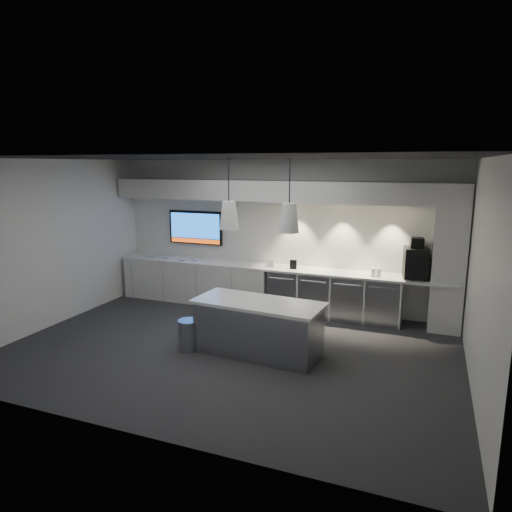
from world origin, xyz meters
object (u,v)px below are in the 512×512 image
at_px(coffee_machine, 416,262).
at_px(island, 258,327).
at_px(wall_tv, 196,227).
at_px(bin, 189,335).

bearing_deg(coffee_machine, island, -143.60).
bearing_deg(wall_tv, coffee_machine, -3.10).
bearing_deg(wall_tv, island, -45.51).
distance_m(island, bin, 1.13).
relative_size(wall_tv, bin, 2.59).
bearing_deg(island, wall_tv, 139.51).
bearing_deg(bin, coffee_machine, 36.40).
distance_m(wall_tv, bin, 3.23).
bearing_deg(bin, wall_tv, 115.79).
height_order(island, bin, island).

